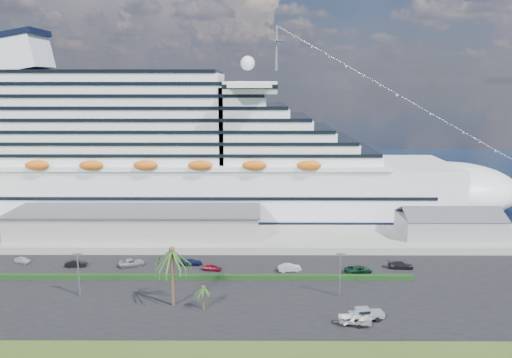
{
  "coord_description": "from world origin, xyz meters",
  "views": [
    {
      "loc": [
        4.94,
        -78.11,
        39.1
      ],
      "look_at": [
        4.48,
        30.0,
        17.82
      ],
      "focal_mm": 35.0,
      "sensor_mm": 36.0,
      "label": 1
    }
  ],
  "objects_px": {
    "cruise_ship": "(167,160)",
    "pickup_truck": "(366,313)",
    "parked_car_3": "(191,262)",
    "boat_trailer": "(356,319)"
  },
  "relations": [
    {
      "from": "cruise_ship",
      "to": "pickup_truck",
      "type": "distance_m",
      "value": 80.4
    },
    {
      "from": "parked_car_3",
      "to": "pickup_truck",
      "type": "height_order",
      "value": "pickup_truck"
    },
    {
      "from": "parked_car_3",
      "to": "cruise_ship",
      "type": "bearing_deg",
      "value": 15.19
    },
    {
      "from": "cruise_ship",
      "to": "parked_car_3",
      "type": "bearing_deg",
      "value": -73.31
    },
    {
      "from": "parked_car_3",
      "to": "boat_trailer",
      "type": "height_order",
      "value": "boat_trailer"
    },
    {
      "from": "parked_car_3",
      "to": "pickup_truck",
      "type": "bearing_deg",
      "value": -129.07
    },
    {
      "from": "cruise_ship",
      "to": "boat_trailer",
      "type": "bearing_deg",
      "value": -57.85
    },
    {
      "from": "cruise_ship",
      "to": "pickup_truck",
      "type": "xyz_separation_m",
      "value": [
        44.45,
        -65.18,
        -15.5
      ]
    },
    {
      "from": "cruise_ship",
      "to": "boat_trailer",
      "type": "relative_size",
      "value": 28.77
    },
    {
      "from": "cruise_ship",
      "to": "pickup_truck",
      "type": "height_order",
      "value": "cruise_ship"
    }
  ]
}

